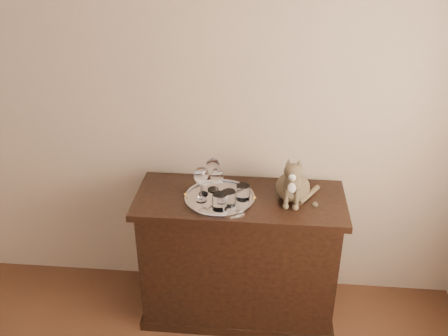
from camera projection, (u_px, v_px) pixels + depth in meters
The scene contains 11 objects.
wall_back at pixel (143, 92), 2.93m from camera, with size 4.00×0.10×2.70m, color tan.
sideboard at pixel (239, 257), 3.04m from camera, with size 1.20×0.50×0.85m, color black, non-canonical shape.
tray at pixel (220, 198), 2.82m from camera, with size 0.40×0.40×0.01m, color silver.
wine_glass_a at pixel (203, 181), 2.81m from camera, with size 0.07×0.07×0.17m, color silver, non-canonical shape.
wine_glass_b at pixel (213, 174), 2.85m from camera, with size 0.08×0.08×0.21m, color white, non-canonical shape.
wine_glass_c at pixel (201, 184), 2.75m from camera, with size 0.08×0.08×0.20m, color white, non-canonical shape.
wine_glass_d at pixel (217, 184), 2.76m from camera, with size 0.07×0.07×0.19m, color silver, non-canonical shape.
tumbler_a at pixel (229, 198), 2.73m from camera, with size 0.08×0.08×0.09m, color silver.
tumbler_b at pixel (220, 202), 2.70m from camera, with size 0.08×0.08×0.09m, color white.
tumbler_c at pixel (243, 192), 2.79m from camera, with size 0.08×0.08×0.09m, color silver.
cat at pixel (294, 175), 2.76m from camera, with size 0.29×0.27×0.30m, color #49382B, non-canonical shape.
Camera 1 is at (0.73, -0.49, 2.33)m, focal length 40.00 mm.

